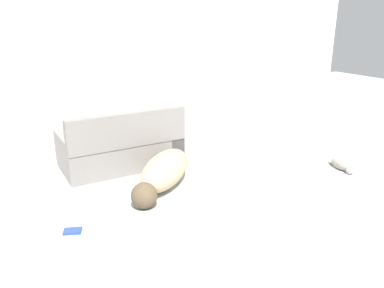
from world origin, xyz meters
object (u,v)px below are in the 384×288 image
(couch, at_px, (121,148))
(cat, at_px, (342,165))
(dog, at_px, (163,172))
(book_blue, at_px, (73,231))

(couch, distance_m, cat, 3.08)
(couch, height_order, cat, couch)
(dog, bearing_deg, book_blue, -20.43)
(couch, relative_size, cat, 3.21)
(couch, xyz_separation_m, book_blue, (-0.94, -1.49, -0.25))
(cat, relative_size, book_blue, 2.60)
(couch, height_order, book_blue, couch)
(dog, relative_size, cat, 2.46)
(couch, relative_size, dog, 1.31)
(book_blue, bearing_deg, cat, -0.17)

